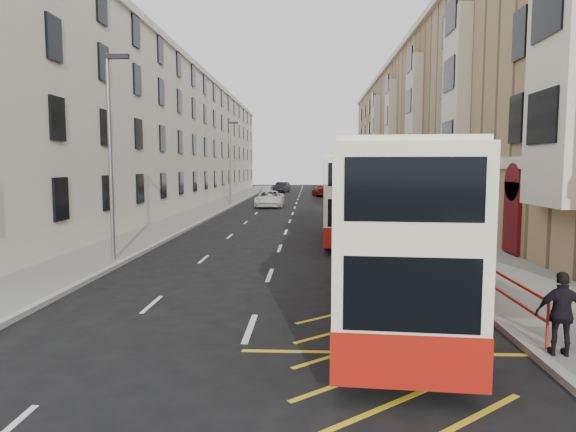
{
  "coord_description": "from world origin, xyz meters",
  "views": [
    {
      "loc": [
        1.41,
        -7.86,
        3.85
      ],
      "look_at": [
        0.67,
        9.44,
        2.17
      ],
      "focal_mm": 32.0,
      "sensor_mm": 36.0,
      "label": 1
    }
  ],
  "objects_px": {
    "double_decker_front": "(388,230)",
    "car_silver": "(266,192)",
    "double_decker_rear": "(350,197)",
    "pedestrian_far": "(562,314)",
    "street_lamp_far": "(230,158)",
    "car_dark": "(282,187)",
    "street_lamp_near": "(111,146)",
    "car_red": "(322,191)",
    "white_van": "(270,199)"
  },
  "relations": [
    {
      "from": "double_decker_front",
      "to": "car_silver",
      "type": "distance_m",
      "value": 49.59
    },
    {
      "from": "double_decker_front",
      "to": "car_silver",
      "type": "xyz_separation_m",
      "value": [
        -7.36,
        49.02,
        -1.49
      ]
    },
    {
      "from": "double_decker_rear",
      "to": "pedestrian_far",
      "type": "relative_size",
      "value": 6.62
    },
    {
      "from": "double_decker_rear",
      "to": "pedestrian_far",
      "type": "xyz_separation_m",
      "value": [
        2.81,
        -17.15,
        -1.23
      ]
    },
    {
      "from": "street_lamp_far",
      "to": "car_dark",
      "type": "distance_m",
      "value": 26.45
    },
    {
      "from": "street_lamp_near",
      "to": "pedestrian_far",
      "type": "height_order",
      "value": "street_lamp_near"
    },
    {
      "from": "street_lamp_near",
      "to": "car_red",
      "type": "xyz_separation_m",
      "value": [
        9.26,
        46.43,
        -3.93
      ]
    },
    {
      "from": "double_decker_rear",
      "to": "car_red",
      "type": "distance_m",
      "value": 39.18
    },
    {
      "from": "double_decker_rear",
      "to": "car_silver",
      "type": "height_order",
      "value": "double_decker_rear"
    },
    {
      "from": "double_decker_front",
      "to": "car_silver",
      "type": "height_order",
      "value": "double_decker_front"
    },
    {
      "from": "double_decker_front",
      "to": "double_decker_rear",
      "type": "xyz_separation_m",
      "value": [
        0.1,
        13.9,
        0.0
      ]
    },
    {
      "from": "white_van",
      "to": "car_red",
      "type": "xyz_separation_m",
      "value": [
        5.32,
        17.83,
        -0.07
      ]
    },
    {
      "from": "double_decker_front",
      "to": "double_decker_rear",
      "type": "relative_size",
      "value": 1.0
    },
    {
      "from": "double_decker_rear",
      "to": "car_dark",
      "type": "xyz_separation_m",
      "value": [
        -6.29,
        48.64,
        -1.45
      ]
    },
    {
      "from": "double_decker_rear",
      "to": "white_van",
      "type": "bearing_deg",
      "value": 108.93
    },
    {
      "from": "pedestrian_far",
      "to": "car_red",
      "type": "bearing_deg",
      "value": -77.27
    },
    {
      "from": "street_lamp_far",
      "to": "pedestrian_far",
      "type": "xyz_separation_m",
      "value": [
        12.7,
        -39.86,
        -3.65
      ]
    },
    {
      "from": "double_decker_front",
      "to": "car_dark",
      "type": "xyz_separation_m",
      "value": [
        -6.19,
        62.54,
        -1.45
      ]
    },
    {
      "from": "street_lamp_near",
      "to": "car_dark",
      "type": "relative_size",
      "value": 1.73
    },
    {
      "from": "double_decker_front",
      "to": "car_silver",
      "type": "bearing_deg",
      "value": 103.32
    },
    {
      "from": "car_silver",
      "to": "double_decker_front",
      "type": "bearing_deg",
      "value": -82.23
    },
    {
      "from": "pedestrian_far",
      "to": "car_red",
      "type": "distance_m",
      "value": 56.39
    },
    {
      "from": "street_lamp_near",
      "to": "double_decker_front",
      "type": "height_order",
      "value": "street_lamp_near"
    },
    {
      "from": "street_lamp_near",
      "to": "double_decker_rear",
      "type": "height_order",
      "value": "street_lamp_near"
    },
    {
      "from": "white_van",
      "to": "car_dark",
      "type": "distance_m",
      "value": 27.32
    },
    {
      "from": "street_lamp_near",
      "to": "street_lamp_far",
      "type": "height_order",
      "value": "same"
    },
    {
      "from": "double_decker_rear",
      "to": "car_silver",
      "type": "distance_m",
      "value": 35.93
    },
    {
      "from": "double_decker_rear",
      "to": "car_red",
      "type": "xyz_separation_m",
      "value": [
        -0.63,
        39.14,
        -1.51
      ]
    },
    {
      "from": "double_decker_rear",
      "to": "pedestrian_far",
      "type": "height_order",
      "value": "double_decker_rear"
    },
    {
      "from": "white_van",
      "to": "car_silver",
      "type": "xyz_separation_m",
      "value": [
        -1.52,
        13.8,
        -0.05
      ]
    },
    {
      "from": "street_lamp_near",
      "to": "double_decker_rear",
      "type": "relative_size",
      "value": 0.73
    },
    {
      "from": "pedestrian_far",
      "to": "car_dark",
      "type": "relative_size",
      "value": 0.36
    },
    {
      "from": "street_lamp_far",
      "to": "white_van",
      "type": "relative_size",
      "value": 1.44
    },
    {
      "from": "street_lamp_far",
      "to": "double_decker_front",
      "type": "bearing_deg",
      "value": -75.03
    },
    {
      "from": "car_silver",
      "to": "car_red",
      "type": "height_order",
      "value": "car_silver"
    },
    {
      "from": "double_decker_front",
      "to": "car_silver",
      "type": "relative_size",
      "value": 2.61
    },
    {
      "from": "car_silver",
      "to": "street_lamp_near",
      "type": "bearing_deg",
      "value": -94.04
    },
    {
      "from": "car_dark",
      "to": "double_decker_front",
      "type": "bearing_deg",
      "value": -73.96
    },
    {
      "from": "car_silver",
      "to": "car_red",
      "type": "xyz_separation_m",
      "value": [
        6.84,
        4.03,
        -0.01
      ]
    },
    {
      "from": "street_lamp_near",
      "to": "car_silver",
      "type": "relative_size",
      "value": 1.89
    },
    {
      "from": "street_lamp_near",
      "to": "car_silver",
      "type": "bearing_deg",
      "value": 86.73
    },
    {
      "from": "street_lamp_far",
      "to": "car_silver",
      "type": "relative_size",
      "value": 1.89
    },
    {
      "from": "street_lamp_near",
      "to": "car_silver",
      "type": "distance_m",
      "value": 42.65
    },
    {
      "from": "pedestrian_far",
      "to": "white_van",
      "type": "distance_m",
      "value": 39.45
    },
    {
      "from": "car_silver",
      "to": "car_dark",
      "type": "relative_size",
      "value": 0.91
    },
    {
      "from": "car_red",
      "to": "pedestrian_far",
      "type": "bearing_deg",
      "value": 85.86
    },
    {
      "from": "street_lamp_far",
      "to": "double_decker_front",
      "type": "distance_m",
      "value": 37.98
    },
    {
      "from": "street_lamp_far",
      "to": "white_van",
      "type": "height_order",
      "value": "street_lamp_far"
    },
    {
      "from": "car_dark",
      "to": "double_decker_rear",
      "type": "bearing_deg",
      "value": -72.24
    },
    {
      "from": "white_van",
      "to": "car_red",
      "type": "distance_m",
      "value": 18.6
    }
  ]
}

